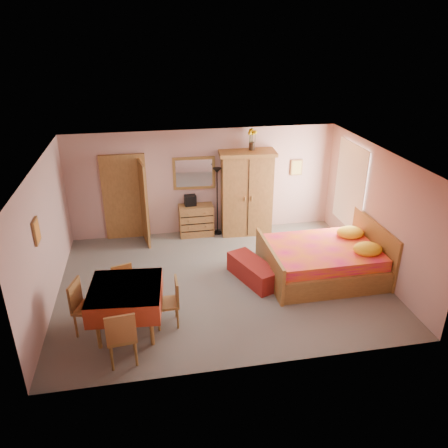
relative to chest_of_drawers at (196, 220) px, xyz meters
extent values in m
plane|color=slate|center=(0.23, -2.27, -0.39)|extent=(6.50, 6.50, 0.00)
plane|color=brown|center=(0.23, -2.27, 2.21)|extent=(6.50, 6.50, 0.00)
cube|color=tan|center=(0.23, 0.23, 0.91)|extent=(6.50, 0.10, 2.60)
cube|color=tan|center=(0.23, -4.77, 0.91)|extent=(6.50, 0.10, 2.60)
cube|color=tan|center=(-3.02, -2.27, 0.91)|extent=(0.10, 5.00, 2.60)
cube|color=tan|center=(3.48, -2.27, 0.91)|extent=(0.10, 5.00, 2.60)
cube|color=#9E6B35|center=(-1.67, 0.20, 0.63)|extent=(1.06, 0.12, 2.15)
cube|color=white|center=(3.44, -1.07, 1.06)|extent=(0.08, 1.40, 1.95)
cube|color=orange|center=(-2.99, -2.87, 1.31)|extent=(0.04, 0.32, 0.42)
cube|color=#D8BF59|center=(2.58, 0.20, 1.16)|extent=(0.30, 0.04, 0.40)
cube|color=#8F5F30|center=(0.00, 0.00, 0.00)|extent=(0.83, 0.42, 0.79)
cube|color=white|center=(0.00, 0.21, 1.16)|extent=(1.02, 0.10, 0.80)
cube|color=black|center=(-0.13, 0.04, 0.52)|extent=(0.29, 0.22, 0.26)
cube|color=black|center=(0.53, -0.01, 0.46)|extent=(0.24, 0.24, 1.71)
cube|color=olive|center=(1.24, -0.06, 0.66)|extent=(1.39, 0.78, 2.10)
cube|color=yellow|center=(1.37, 0.02, 1.96)|extent=(0.21, 0.21, 0.51)
cube|color=#DE1556|center=(2.32, -2.41, 0.16)|extent=(2.40, 1.89, 1.10)
cube|color=maroon|center=(0.87, -2.34, -0.18)|extent=(0.90, 1.36, 0.43)
cube|color=maroon|center=(-1.62, -3.52, 0.04)|extent=(1.28, 1.28, 0.86)
cube|color=olive|center=(-1.69, -4.27, 0.10)|extent=(0.49, 0.49, 0.98)
cube|color=olive|center=(-1.65, -2.88, 0.03)|extent=(0.48, 0.48, 0.84)
cube|color=#A56A38|center=(-2.25, -3.44, 0.09)|extent=(0.55, 0.55, 0.97)
cube|color=olive|center=(-0.94, -3.48, 0.05)|extent=(0.40, 0.40, 0.88)
camera|label=1|loc=(-1.12, -9.83, 4.40)|focal=35.00mm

